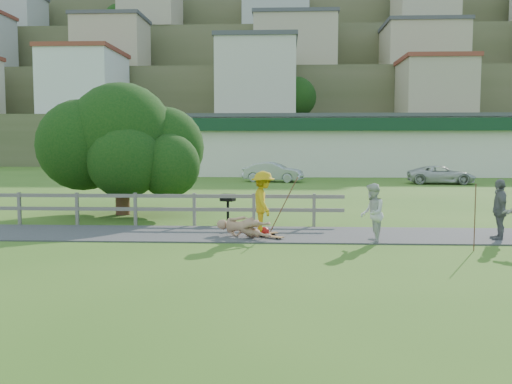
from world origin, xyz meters
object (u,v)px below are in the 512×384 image
car_silver (273,172)px  car_white (441,175)px  spectator_b (499,210)px  skater_rider (263,206)px  spectator_a (372,214)px  tree (122,164)px  bbq (228,208)px  skater_fallen (243,227)px

car_silver → car_white: (11.34, -1.45, -0.08)m
car_silver → spectator_b: bearing=-150.3°
skater_rider → spectator_b: size_ratio=1.05×
spectator_b → skater_rider: bearing=-86.1°
skater_rider → spectator_a: 3.22m
tree → bbq: size_ratio=6.57×
car_silver → skater_rider: bearing=-166.1°
spectator_b → spectator_a: bearing=-73.1°
skater_rider → car_silver: 23.48m
skater_fallen → car_silver: size_ratio=0.44×
car_white → skater_rider: bearing=157.4°
skater_fallen → car_silver: 23.88m
skater_rider → skater_fallen: skater_rider is taller
car_white → tree: (-16.79, -17.14, 1.34)m
skater_rider → tree: 7.52m
car_silver → tree: size_ratio=0.64×
bbq → car_white: bearing=75.6°
spectator_b → bbq: spectator_b is taller
skater_rider → spectator_b: bearing=-105.4°
skater_rider → tree: (-5.62, 4.88, 1.03)m
skater_fallen → bbq: size_ratio=1.83×
skater_rider → car_white: skater_rider is taller
spectator_b → car_white: bearing=175.7°
car_silver → skater_fallen: bearing=-167.4°
car_white → tree: size_ratio=0.67×
skater_fallen → tree: size_ratio=0.28×
skater_rider → car_silver: bearing=-12.0°
skater_rider → car_silver: (-0.17, 23.48, -0.23)m
spectator_b → car_white: 22.82m
spectator_b → skater_fallen: bearing=-82.8°
car_silver → tree: bearing=177.2°
spectator_a → car_silver: spectator_a is taller
spectator_b → bbq: bearing=-104.7°
spectator_a → spectator_b: 3.74m
spectator_b → bbq: (-8.07, 3.20, -0.38)m
spectator_b → tree: bearing=-106.1°
skater_rider → spectator_a: size_ratio=1.11×
skater_fallen → car_white: bearing=8.1°
car_white → spectator_a: bearing=164.8°
skater_rider → tree: size_ratio=0.28×
skater_fallen → bbq: bbq is taller
bbq → skater_fallen: bearing=-57.9°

